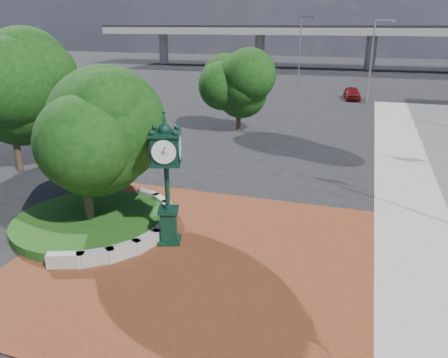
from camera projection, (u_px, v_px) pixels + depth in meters
ground at (206, 244)px, 16.34m from camera, size 200.00×200.00×0.00m
plaza at (196, 257)px, 15.44m from camera, size 12.00×12.00×0.04m
planter_wall at (141, 228)px, 17.04m from camera, size 2.96×6.77×0.54m
grass_bed at (90, 222)px, 17.73m from camera, size 6.10×6.10×0.40m
overpass at (342, 31)px, 76.86m from camera, size 90.00×12.00×7.50m
tree_planter at (81, 137)px, 16.54m from camera, size 5.20×5.20×6.33m
tree_northwest at (8, 97)px, 23.22m from camera, size 5.60×5.60×6.93m
tree_street at (239, 88)px, 32.53m from camera, size 4.40×4.40×5.45m
post_clock at (167, 175)px, 15.58m from camera, size 1.26×1.26×4.94m
parked_car at (352, 93)px, 47.23m from camera, size 2.14×4.07×1.32m
street_lamp_near at (373, 59)px, 39.11m from camera, size 1.81×0.55×8.13m
street_lamp_far at (301, 47)px, 54.23m from camera, size 1.85×0.85×8.61m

